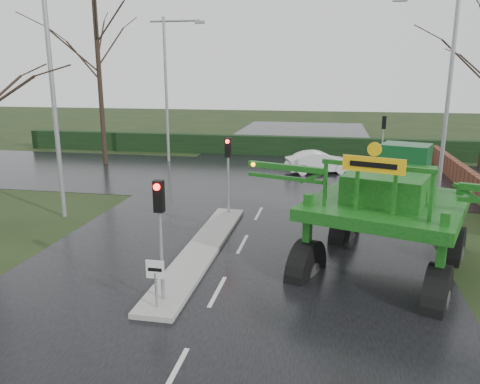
% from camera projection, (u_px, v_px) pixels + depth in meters
% --- Properties ---
extents(ground, '(140.00, 140.00, 0.00)m').
position_uv_depth(ground, '(218.00, 292.00, 13.71)').
color(ground, black).
rests_on(ground, ground).
extents(road_main, '(14.00, 80.00, 0.02)m').
position_uv_depth(road_main, '(265.00, 202.00, 23.23)').
color(road_main, black).
rests_on(road_main, ground).
extents(road_cross, '(80.00, 12.00, 0.02)m').
position_uv_depth(road_cross, '(278.00, 177.00, 28.94)').
color(road_cross, black).
rests_on(road_cross, ground).
extents(median_island, '(1.20, 10.00, 0.16)m').
position_uv_depth(median_island, '(202.00, 250.00, 16.78)').
color(median_island, gray).
rests_on(median_island, ground).
extents(hedge_row, '(44.00, 0.90, 1.50)m').
position_uv_depth(hedge_row, '(290.00, 146.00, 36.37)').
color(hedge_row, black).
rests_on(hedge_row, ground).
extents(brick_wall, '(0.40, 20.00, 1.20)m').
position_uv_depth(brick_wall, '(460.00, 174.00, 26.87)').
color(brick_wall, '#592D1E').
rests_on(brick_wall, ground).
extents(keep_left_sign, '(0.50, 0.07, 1.35)m').
position_uv_depth(keep_left_sign, '(155.00, 276.00, 12.26)').
color(keep_left_sign, gray).
rests_on(keep_left_sign, ground).
extents(traffic_signal_near, '(0.26, 0.33, 3.52)m').
position_uv_depth(traffic_signal_near, '(160.00, 215.00, 12.35)').
color(traffic_signal_near, gray).
rests_on(traffic_signal_near, ground).
extents(traffic_signal_mid, '(0.26, 0.33, 3.52)m').
position_uv_depth(traffic_signal_mid, '(228.00, 159.00, 20.44)').
color(traffic_signal_mid, gray).
rests_on(traffic_signal_mid, ground).
extents(traffic_signal_far, '(0.26, 0.33, 3.52)m').
position_uv_depth(traffic_signal_far, '(383.00, 130.00, 30.93)').
color(traffic_signal_far, gray).
rests_on(traffic_signal_far, ground).
extents(street_light_left_near, '(3.85, 0.30, 10.00)m').
position_uv_depth(street_light_left_near, '(58.00, 79.00, 19.45)').
color(street_light_left_near, gray).
rests_on(street_light_left_near, ground).
extents(street_light_right, '(3.85, 0.30, 10.00)m').
position_uv_depth(street_light_right, '(443.00, 79.00, 22.16)').
color(street_light_right, gray).
rests_on(street_light_right, ground).
extents(street_light_left_far, '(3.85, 0.30, 10.00)m').
position_uv_depth(street_light_left_far, '(170.00, 77.00, 32.78)').
color(street_light_left_far, gray).
rests_on(street_light_left_far, ground).
extents(tree_left_far, '(7.70, 7.70, 13.26)m').
position_uv_depth(tree_left_far, '(98.00, 59.00, 31.38)').
color(tree_left_far, black).
rests_on(tree_left_far, ground).
extents(crop_sprayer, '(9.33, 7.25, 5.48)m').
position_uv_depth(crop_sprayer, '(312.00, 193.00, 14.61)').
color(crop_sprayer, black).
rests_on(crop_sprayer, ground).
extents(white_sedan, '(4.49, 2.81, 1.40)m').
position_uv_depth(white_sedan, '(319.00, 173.00, 30.09)').
color(white_sedan, white).
rests_on(white_sedan, ground).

